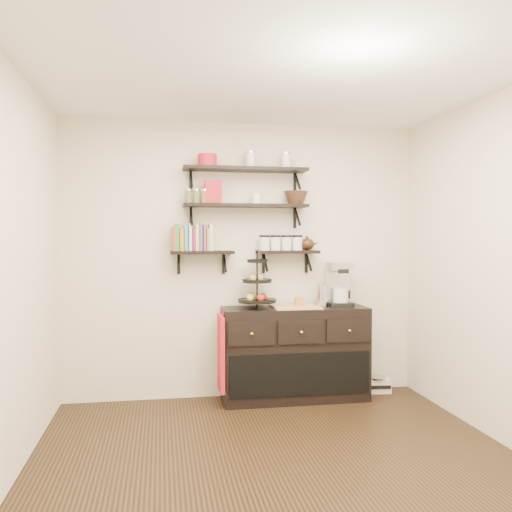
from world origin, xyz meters
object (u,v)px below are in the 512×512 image
object	(u,v)px
coffee_maker	(339,285)
sideboard	(295,353)
fruit_stand	(257,289)
radio	(377,385)

from	to	relation	value
coffee_maker	sideboard	bearing A→B (deg)	-174.76
coffee_maker	fruit_stand	bearing A→B (deg)	-176.68
sideboard	fruit_stand	xyz separation A→B (m)	(-0.37, 0.00, 0.63)
coffee_maker	radio	distance (m)	1.11
fruit_stand	radio	bearing A→B (deg)	3.39
fruit_stand	coffee_maker	size ratio (longest dim) A/B	1.23
fruit_stand	radio	world-z (taller)	fruit_stand
fruit_stand	coffee_maker	distance (m)	0.82
coffee_maker	radio	xyz separation A→B (m)	(0.43, 0.05, -1.02)
sideboard	radio	size ratio (longest dim) A/B	4.97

